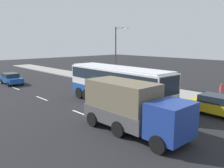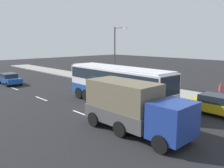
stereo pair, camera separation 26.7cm
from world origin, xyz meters
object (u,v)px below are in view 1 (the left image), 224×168
cargo_truck (132,106)px  car_blue_saloon (11,78)px  street_lamp (117,52)px  car_yellow_taxi (219,105)px  coach_bus (118,82)px  pedestrian_near_curb (221,91)px

cargo_truck → car_blue_saloon: cargo_truck is taller
car_blue_saloon → street_lamp: bearing=44.2°
car_yellow_taxi → street_lamp: 14.71m
coach_bus → street_lamp: street_lamp is taller
cargo_truck → coach_bus: bearing=143.4°
cargo_truck → car_blue_saloon: size_ratio=1.70×
coach_bus → car_yellow_taxi: 8.28m
coach_bus → cargo_truck: coach_bus is taller
car_blue_saloon → street_lamp: street_lamp is taller
cargo_truck → street_lamp: bearing=139.2°
car_blue_saloon → pedestrian_near_curb: pedestrian_near_curb is taller
pedestrian_near_curb → car_blue_saloon: bearing=-14.0°
cargo_truck → street_lamp: size_ratio=0.98×
pedestrian_near_curb → street_lamp: size_ratio=0.21×
car_yellow_taxi → street_lamp: size_ratio=0.63×
coach_bus → pedestrian_near_curb: size_ratio=7.11×
car_blue_saloon → street_lamp: 14.43m
car_blue_saloon → street_lamp: (10.30, 9.47, 3.55)m
pedestrian_near_curb → coach_bus: bearing=13.7°
street_lamp → car_yellow_taxi: bearing=-11.5°
car_yellow_taxi → street_lamp: (-14.00, 2.84, 3.50)m
coach_bus → car_yellow_taxi: bearing=26.0°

